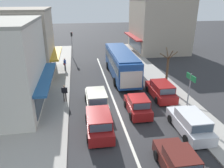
% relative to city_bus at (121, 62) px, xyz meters
% --- Properties ---
extents(ground_plane, '(140.00, 140.00, 0.00)m').
position_rel_city_bus_xyz_m(ground_plane, '(-2.04, -8.96, -1.88)').
color(ground_plane, '#2D2D30').
extents(lane_centre_line, '(0.20, 28.00, 0.01)m').
position_rel_city_bus_xyz_m(lane_centre_line, '(-2.04, -4.96, -1.88)').
color(lane_centre_line, silver).
rests_on(lane_centre_line, ground).
extents(sidewalk_left, '(5.20, 44.00, 0.14)m').
position_rel_city_bus_xyz_m(sidewalk_left, '(-8.84, -2.96, -1.81)').
color(sidewalk_left, '#A39E96').
rests_on(sidewalk_left, ground).
extents(kerb_right, '(2.80, 44.00, 0.12)m').
position_rel_city_bus_xyz_m(kerb_right, '(4.16, -2.96, -1.82)').
color(kerb_right, '#A39E96').
rests_on(kerb_right, ground).
extents(shopfront_mid_block, '(9.00, 7.66, 8.07)m').
position_rel_city_bus_xyz_m(shopfront_mid_block, '(-12.22, 2.22, 2.15)').
color(shopfront_mid_block, beige).
rests_on(shopfront_mid_block, ground).
extents(building_right_far, '(9.64, 10.10, 9.25)m').
position_rel_city_bus_xyz_m(building_right_far, '(9.44, 12.95, 2.74)').
color(building_right_far, '#B2A38E').
rests_on(building_right_far, ground).
extents(city_bus, '(2.85, 10.89, 3.23)m').
position_rel_city_bus_xyz_m(city_bus, '(0.00, 0.00, 0.00)').
color(city_bus, '#1E4C99').
rests_on(city_bus, ground).
extents(hatchback_queue_gap_filler, '(1.86, 3.73, 1.54)m').
position_rel_city_bus_xyz_m(hatchback_queue_gap_filler, '(-0.44, -9.29, -1.17)').
color(hatchback_queue_gap_filler, maroon).
rests_on(hatchback_queue_gap_filler, ground).
extents(wagon_queue_far_back, '(2.00, 4.53, 1.58)m').
position_rel_city_bus_xyz_m(wagon_queue_far_back, '(-3.96, -11.45, -1.14)').
color(wagon_queue_far_back, maroon).
rests_on(wagon_queue_far_back, ground).
extents(sedan_behind_bus_mid, '(1.94, 4.22, 1.47)m').
position_rel_city_bus_xyz_m(sedan_behind_bus_mid, '(-0.03, -16.38, -1.22)').
color(sedan_behind_bus_mid, '#561E19').
rests_on(sedan_behind_bus_mid, ground).
extents(wagon_adjacent_lane_lead, '(1.97, 4.52, 1.58)m').
position_rel_city_bus_xyz_m(wagon_adjacent_lane_lead, '(-3.78, -7.63, -1.14)').
color(wagon_adjacent_lane_lead, '#B7B29E').
rests_on(wagon_adjacent_lane_lead, ground).
extents(parked_wagon_kerb_front, '(1.98, 4.52, 1.58)m').
position_rel_city_bus_xyz_m(parked_wagon_kerb_front, '(2.55, -12.64, -1.14)').
color(parked_wagon_kerb_front, silver).
rests_on(parked_wagon_kerb_front, ground).
extents(parked_wagon_kerb_second, '(1.95, 4.51, 1.58)m').
position_rel_city_bus_xyz_m(parked_wagon_kerb_second, '(2.66, -6.58, -1.14)').
color(parked_wagon_kerb_second, maroon).
rests_on(parked_wagon_kerb_second, ground).
extents(traffic_light_downstreet, '(0.33, 0.24, 4.20)m').
position_rel_city_bus_xyz_m(traffic_light_downstreet, '(-5.94, 9.80, 0.97)').
color(traffic_light_downstreet, gray).
rests_on(traffic_light_downstreet, ground).
extents(directional_road_sign, '(0.10, 1.40, 3.60)m').
position_rel_city_bus_xyz_m(directional_road_sign, '(3.59, -10.10, 0.80)').
color(directional_road_sign, gray).
rests_on(directional_road_sign, ground).
extents(street_tree_right, '(1.94, 1.71, 4.37)m').
position_rel_city_bus_xyz_m(street_tree_right, '(4.06, -4.48, 0.19)').
color(street_tree_right, brown).
rests_on(street_tree_right, ground).
extents(pedestrian_with_handbag_near, '(0.34, 0.66, 1.63)m').
position_rel_city_bus_xyz_m(pedestrian_with_handbag_near, '(-6.92, 3.20, -0.81)').
color(pedestrian_with_handbag_near, '#333338').
rests_on(pedestrian_with_handbag_near, sidewalk_left).
extents(pedestrian_browsing_midblock, '(0.56, 0.30, 1.63)m').
position_rel_city_bus_xyz_m(pedestrian_browsing_midblock, '(-6.60, -6.28, -0.81)').
color(pedestrian_browsing_midblock, '#4C4742').
rests_on(pedestrian_browsing_midblock, sidewalk_left).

